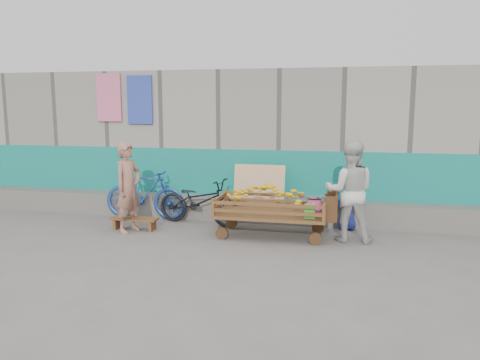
% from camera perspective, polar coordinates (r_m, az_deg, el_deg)
% --- Properties ---
extents(ground, '(80.00, 80.00, 0.00)m').
position_cam_1_polar(ground, '(7.25, -3.20, -9.25)').
color(ground, '#5D5A55').
rests_on(ground, ground).
extents(building_wall, '(12.00, 3.50, 3.00)m').
position_cam_1_polar(building_wall, '(10.87, 2.51, 4.74)').
color(building_wall, gray).
rests_on(building_wall, ground).
extents(banana_cart, '(2.10, 0.96, 0.89)m').
position_cam_1_polar(banana_cart, '(8.17, 3.57, -2.77)').
color(banana_cart, '#5A2B1B').
rests_on(banana_cart, ground).
extents(bench, '(0.88, 0.26, 0.22)m').
position_cam_1_polar(bench, '(8.93, -12.73, -4.89)').
color(bench, '#5A2B1B').
rests_on(bench, ground).
extents(vendor_man, '(0.54, 0.68, 1.64)m').
position_cam_1_polar(vendor_man, '(8.68, -13.47, -0.88)').
color(vendor_man, '#996452').
rests_on(vendor_man, ground).
extents(woman, '(0.83, 0.65, 1.71)m').
position_cam_1_polar(woman, '(8.07, 13.24, -1.35)').
color(woman, beige).
rests_on(woman, ground).
extents(child, '(0.43, 0.29, 0.88)m').
position_cam_1_polar(child, '(8.87, 12.96, -3.14)').
color(child, '#2932A6').
rests_on(child, ground).
extents(bicycle_dark, '(1.78, 0.86, 0.90)m').
position_cam_1_polar(bicycle_dark, '(9.08, -5.01, -2.62)').
color(bicycle_dark, black).
rests_on(bicycle_dark, ground).
extents(bicycle_blue, '(1.70, 0.49, 1.02)m').
position_cam_1_polar(bicycle_blue, '(9.67, -11.53, -1.66)').
color(bicycle_blue, '#224590').
rests_on(bicycle_blue, ground).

